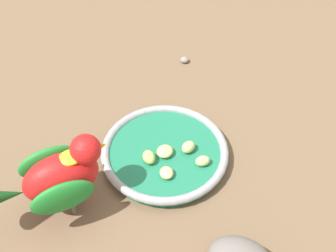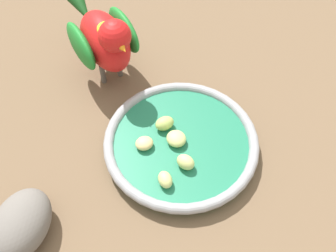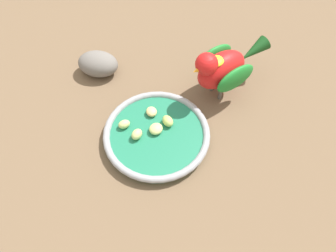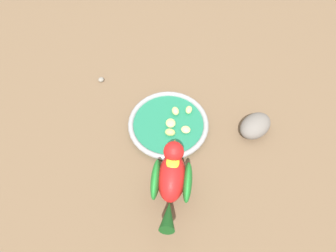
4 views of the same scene
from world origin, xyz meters
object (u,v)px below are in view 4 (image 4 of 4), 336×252
Objects in this scene: apple_piece_0 at (186,130)px; parrot at (172,178)px; apple_piece_2 at (189,110)px; pebble_0 at (101,80)px; rock_large at (255,126)px; apple_piece_3 at (171,123)px; apple_piece_4 at (175,110)px; feeding_bowl at (168,125)px; apple_piece_1 at (170,132)px.

parrot is at bearing -127.13° from apple_piece_0.
pebble_0 is at bearing 130.27° from apple_piece_2.
pebble_0 is at bearing 36.26° from parrot.
rock_large reaches higher than apple_piece_2.
apple_piece_2 is at bearing 17.10° from apple_piece_3.
parrot reaches higher than apple_piece_4.
apple_piece_4 reaches higher than apple_piece_0.
apple_piece_4 is (0.03, 0.04, 0.00)m from apple_piece_3.
apple_piece_2 is at bearing 139.66° from rock_large.
parrot reaches higher than rock_large.
feeding_bowl is 7.92× the size of apple_piece_1.
apple_piece_2 reaches higher than apple_piece_0.
rock_large is at bearing -18.45° from apple_piece_1.
apple_piece_3 is at bearing 153.98° from rock_large.
apple_piece_1 is 1.08× the size of apple_piece_4.
apple_piece_3 reaches higher than feeding_bowl.
feeding_bowl is 1.16× the size of parrot.
rock_large is (0.22, -0.11, 0.01)m from feeding_bowl.
apple_piece_2 is 0.96× the size of apple_piece_4.
apple_piece_2 is at bearing 11.67° from feeding_bowl.
apple_piece_0 is 1.43× the size of pebble_0.
apple_piece_3 is 1.11× the size of apple_piece_4.
apple_piece_0 is 0.88× the size of apple_piece_3.
apple_piece_0 is 0.13× the size of parrot.
feeding_bowl is 0.21m from parrot.
pebble_0 is (-0.16, 0.22, -0.02)m from apple_piece_4.
apple_piece_4 is 0.27× the size of rock_large.
apple_piece_2 is 0.07m from apple_piece_3.
rock_large reaches higher than pebble_0.
parrot reaches higher than pebble_0.
apple_piece_1 is 0.17m from parrot.
apple_piece_4 is (0.03, 0.03, 0.02)m from feeding_bowl.
apple_piece_2 is 0.31m from pebble_0.
apple_piece_0 is 0.19m from parrot.
parrot is at bearing -112.61° from apple_piece_1.
parrot is 2.01× the size of rock_large.
apple_piece_4 is 1.46× the size of pebble_0.
apple_piece_1 reaches higher than apple_piece_2.
apple_piece_1 is 0.08m from apple_piece_4.
rock_large is at bearing -37.06° from apple_piece_4.
rock_large is 0.50m from pebble_0.
apple_piece_4 is 0.27m from pebble_0.
apple_piece_0 is 0.33m from pebble_0.
apple_piece_2 is at bearing -6.86° from parrot.
apple_piece_3 is (-0.03, 0.04, 0.00)m from apple_piece_0.
pebble_0 is (-0.16, 0.29, -0.02)m from apple_piece_0.
apple_piece_4 is at bearing 2.66° from parrot.
parrot is (-0.06, -0.15, 0.06)m from apple_piece_1.
apple_piece_1 is 0.30× the size of rock_large.
apple_piece_0 is at bearing -50.34° from apple_piece_3.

